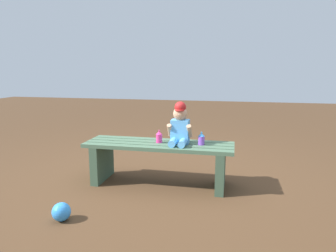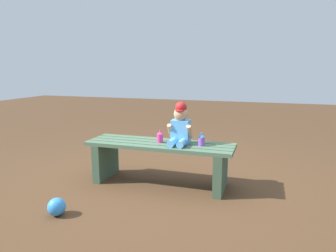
% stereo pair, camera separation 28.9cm
% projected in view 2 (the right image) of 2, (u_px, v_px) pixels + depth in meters
% --- Properties ---
extents(ground_plane, '(16.00, 16.00, 0.00)m').
position_uv_depth(ground_plane, '(160.00, 183.00, 3.08)').
color(ground_plane, '#4C331E').
extents(park_bench, '(1.44, 0.42, 0.42)m').
position_uv_depth(park_bench, '(160.00, 156.00, 3.03)').
color(park_bench, '#47664C').
rests_on(park_bench, ground_plane).
extents(child_figure, '(0.23, 0.27, 0.40)m').
position_uv_depth(child_figure, '(180.00, 126.00, 2.92)').
color(child_figure, '#59A5E5').
rests_on(child_figure, park_bench).
extents(sippy_cup_left, '(0.06, 0.06, 0.12)m').
position_uv_depth(sippy_cup_left, '(160.00, 137.00, 3.00)').
color(sippy_cup_left, '#E5337F').
rests_on(sippy_cup_left, park_bench).
extents(sippy_cup_right, '(0.06, 0.06, 0.12)m').
position_uv_depth(sippy_cup_right, '(202.00, 140.00, 2.88)').
color(sippy_cup_right, '#8C4CCC').
rests_on(sippy_cup_right, park_bench).
extents(toy_ball, '(0.14, 0.14, 0.14)m').
position_uv_depth(toy_ball, '(57.00, 207.00, 2.40)').
color(toy_ball, '#338CE5').
rests_on(toy_ball, ground_plane).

